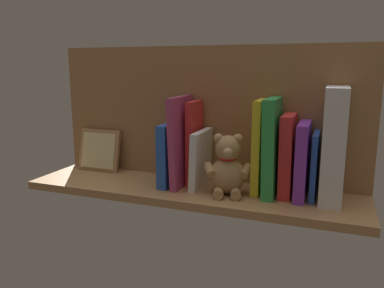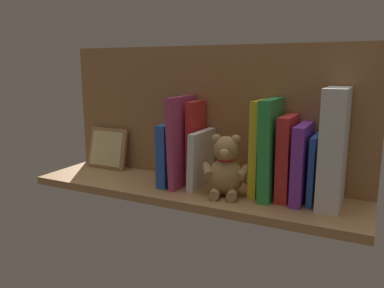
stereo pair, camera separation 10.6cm
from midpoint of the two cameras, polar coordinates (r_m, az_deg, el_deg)
ground_plane at (r=109.61cm, az=2.79°, el=-7.00°), size 94.91×25.03×2.20cm
shelf_back_panel at (r=114.29cm, az=4.98°, el=4.49°), size 94.91×1.50×39.59cm
dictionary_thick_white at (r=99.12cm, az=23.29°, el=-0.62°), size 5.38×14.25×28.87cm
book_0 at (r=101.93cm, az=20.67°, el=-3.50°), size 1.39×11.93×17.12cm
book_1 at (r=101.00cm, az=18.97°, el=-2.77°), size 2.81×13.88×19.67cm
book_2 at (r=102.10cm, az=16.91°, el=-1.97°), size 3.38×12.26×21.53cm
book_3 at (r=101.44cm, az=14.65°, el=-0.73°), size 3.66×14.19×25.71cm
book_4 at (r=103.47cm, az=12.88°, el=-0.57°), size 2.14×11.64×25.07cm
teddy_bear at (r=101.74cm, az=8.02°, el=-3.69°), size 12.84×12.01×16.33cm
book_5 at (r=108.03cm, az=4.23°, el=-2.26°), size 2.52×14.38×16.08cm
book_6 at (r=110.39cm, az=3.34°, el=0.17°), size 2.01×9.64×24.02cm
book_7 at (r=108.74cm, az=1.37°, el=0.40°), size 2.79×15.55×25.49cm
book_8 at (r=111.12cm, az=-0.10°, el=-1.38°), size 2.85×15.08×17.79cm
picture_frame_leaning at (r=130.31cm, az=-10.23°, el=-0.66°), size 14.53×4.49×13.58cm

